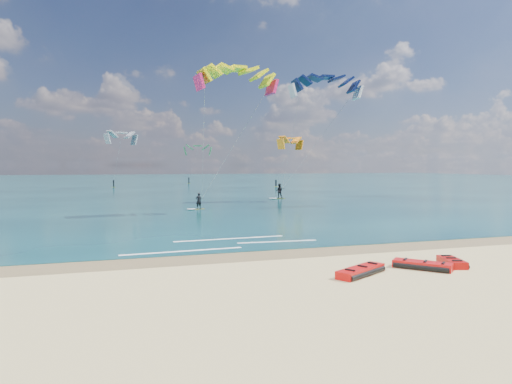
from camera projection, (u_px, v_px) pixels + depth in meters
ground at (162, 200)px, 57.18m from camera, size 320.00×320.00×0.00m
wet_sand_strip at (241, 257)px, 21.94m from camera, size 320.00×2.40×0.01m
sea at (137, 182)px, 118.13m from camera, size 320.00×200.00×0.04m
packed_kite_left at (361, 275)px, 18.27m from camera, size 2.97×2.25×0.37m
packed_kite_mid at (422, 269)px, 19.32m from camera, size 2.50×2.60×0.38m
packed_kite_right at (452, 266)px, 19.95m from camera, size 1.52×2.10×0.37m
kitesurfer_main at (218, 133)px, 42.37m from camera, size 8.90×7.16×14.39m
kitesurfer_far at (303, 131)px, 56.75m from camera, size 11.52×7.74×16.70m
shoreline_foam at (228, 243)px, 25.36m from camera, size 11.05×3.63×0.01m
distant_kites at (98, 162)px, 90.50m from camera, size 74.96×37.95×11.60m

